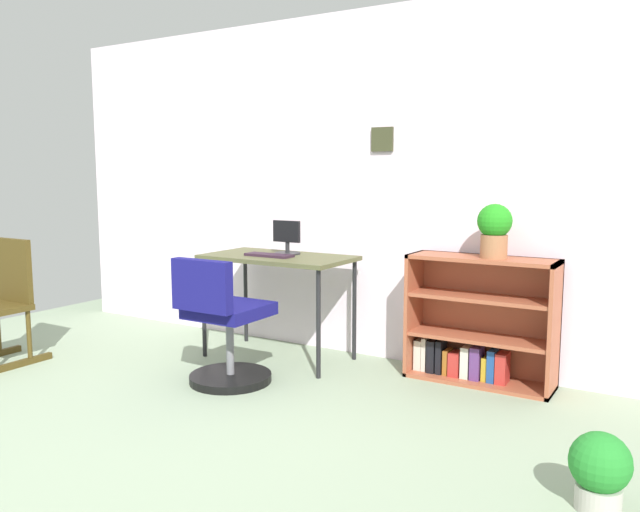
{
  "coord_description": "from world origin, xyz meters",
  "views": [
    {
      "loc": [
        2.29,
        -1.94,
        1.32
      ],
      "look_at": [
        0.39,
        1.19,
        0.84
      ],
      "focal_mm": 35.72,
      "sensor_mm": 36.0,
      "label": 1
    }
  ],
  "objects_px": {
    "keyboard": "(269,255)",
    "bookshelf_low": "(479,326)",
    "office_chair": "(224,330)",
    "rocking_chair": "(0,301)",
    "potted_plant_floor": "(600,469)",
    "monitor": "(287,239)",
    "potted_plant_on_shelf": "(494,228)",
    "desk": "(278,264)"
  },
  "relations": [
    {
      "from": "bookshelf_low",
      "to": "rocking_chair",
      "type": "bearing_deg",
      "value": -155.42
    },
    {
      "from": "office_chair",
      "to": "potted_plant_on_shelf",
      "type": "distance_m",
      "value": 1.78
    },
    {
      "from": "monitor",
      "to": "office_chair",
      "type": "height_order",
      "value": "monitor"
    },
    {
      "from": "desk",
      "to": "bookshelf_low",
      "type": "height_order",
      "value": "bookshelf_low"
    },
    {
      "from": "desk",
      "to": "potted_plant_on_shelf",
      "type": "height_order",
      "value": "potted_plant_on_shelf"
    },
    {
      "from": "monitor",
      "to": "rocking_chair",
      "type": "xyz_separation_m",
      "value": [
        -1.59,
        -1.19,
        -0.41
      ]
    },
    {
      "from": "office_chair",
      "to": "rocking_chair",
      "type": "relative_size",
      "value": 0.94
    },
    {
      "from": "rocking_chair",
      "to": "bookshelf_low",
      "type": "height_order",
      "value": "rocking_chair"
    },
    {
      "from": "potted_plant_on_shelf",
      "to": "monitor",
      "type": "bearing_deg",
      "value": -175.8
    },
    {
      "from": "rocking_chair",
      "to": "bookshelf_low",
      "type": "bearing_deg",
      "value": 24.58
    },
    {
      "from": "keyboard",
      "to": "potted_plant_on_shelf",
      "type": "height_order",
      "value": "potted_plant_on_shelf"
    },
    {
      "from": "keyboard",
      "to": "potted_plant_floor",
      "type": "relative_size",
      "value": 1.11
    },
    {
      "from": "monitor",
      "to": "office_chair",
      "type": "relative_size",
      "value": 0.3
    },
    {
      "from": "desk",
      "to": "potted_plant_on_shelf",
      "type": "xyz_separation_m",
      "value": [
        1.47,
        0.19,
        0.3
      ]
    },
    {
      "from": "bookshelf_low",
      "to": "desk",
      "type": "bearing_deg",
      "value": -169.8
    },
    {
      "from": "keyboard",
      "to": "bookshelf_low",
      "type": "distance_m",
      "value": 1.49
    },
    {
      "from": "rocking_chair",
      "to": "desk",
      "type": "bearing_deg",
      "value": 34.98
    },
    {
      "from": "desk",
      "to": "keyboard",
      "type": "relative_size",
      "value": 2.98
    },
    {
      "from": "rocking_chair",
      "to": "keyboard",
      "type": "bearing_deg",
      "value": 33.39
    },
    {
      "from": "monitor",
      "to": "bookshelf_low",
      "type": "bearing_deg",
      "value": 6.8
    },
    {
      "from": "potted_plant_on_shelf",
      "to": "bookshelf_low",
      "type": "bearing_deg",
      "value": 149.34
    },
    {
      "from": "keyboard",
      "to": "potted_plant_floor",
      "type": "xyz_separation_m",
      "value": [
        2.29,
        -0.99,
        -0.58
      ]
    },
    {
      "from": "rocking_chair",
      "to": "bookshelf_low",
      "type": "distance_m",
      "value": 3.25
    },
    {
      "from": "monitor",
      "to": "potted_plant_on_shelf",
      "type": "relative_size",
      "value": 0.73
    },
    {
      "from": "keyboard",
      "to": "potted_plant_on_shelf",
      "type": "distance_m",
      "value": 1.53
    },
    {
      "from": "office_chair",
      "to": "bookshelf_low",
      "type": "distance_m",
      "value": 1.61
    },
    {
      "from": "keyboard",
      "to": "potted_plant_on_shelf",
      "type": "xyz_separation_m",
      "value": [
        1.49,
        0.27,
        0.23
      ]
    },
    {
      "from": "monitor",
      "to": "keyboard",
      "type": "relative_size",
      "value": 0.69
    },
    {
      "from": "bookshelf_low",
      "to": "potted_plant_floor",
      "type": "xyz_separation_m",
      "value": [
        0.89,
        -1.31,
        -0.19
      ]
    },
    {
      "from": "office_chair",
      "to": "potted_plant_floor",
      "type": "distance_m",
      "value": 2.27
    },
    {
      "from": "keyboard",
      "to": "rocking_chair",
      "type": "distance_m",
      "value": 1.89
    },
    {
      "from": "bookshelf_low",
      "to": "potted_plant_on_shelf",
      "type": "bearing_deg",
      "value": -30.66
    },
    {
      "from": "desk",
      "to": "bookshelf_low",
      "type": "relative_size",
      "value": 1.14
    },
    {
      "from": "rocking_chair",
      "to": "potted_plant_on_shelf",
      "type": "xyz_separation_m",
      "value": [
        3.04,
        1.29,
        0.54
      ]
    },
    {
      "from": "desk",
      "to": "office_chair",
      "type": "height_order",
      "value": "office_chair"
    },
    {
      "from": "potted_plant_floor",
      "to": "keyboard",
      "type": "bearing_deg",
      "value": 156.72
    },
    {
      "from": "monitor",
      "to": "keyboard",
      "type": "distance_m",
      "value": 0.2
    },
    {
      "from": "monitor",
      "to": "office_chair",
      "type": "distance_m",
      "value": 0.89
    },
    {
      "from": "keyboard",
      "to": "office_chair",
      "type": "relative_size",
      "value": 0.43
    },
    {
      "from": "rocking_chair",
      "to": "potted_plant_floor",
      "type": "bearing_deg",
      "value": 0.59
    },
    {
      "from": "office_chair",
      "to": "potted_plant_floor",
      "type": "bearing_deg",
      "value": -10.44
    },
    {
      "from": "desk",
      "to": "rocking_chair",
      "type": "bearing_deg",
      "value": -145.02
    }
  ]
}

